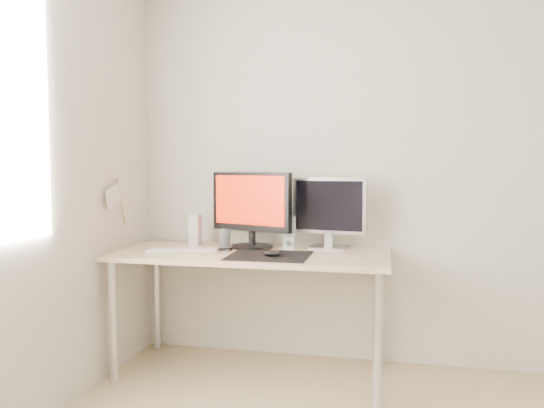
{
  "coord_description": "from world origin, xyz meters",
  "views": [
    {
      "loc": [
        -0.16,
        -1.61,
        1.23
      ],
      "look_at": [
        -0.82,
        1.44,
        1.01
      ],
      "focal_mm": 35.0,
      "sensor_mm": 36.0,
      "label": 1
    }
  ],
  "objects": [
    {
      "name": "keyboard",
      "position": [
        -1.33,
        1.31,
        0.74
      ],
      "size": [
        0.44,
        0.2,
        0.02
      ],
      "color": "silver",
      "rests_on": "desk"
    },
    {
      "name": "phone_dock",
      "position": [
        -1.1,
        1.4,
        0.77
      ],
      "size": [
        0.07,
        0.06,
        0.13
      ],
      "color": "black",
      "rests_on": "desk"
    },
    {
      "name": "desk",
      "position": [
        -0.93,
        1.38,
        0.65
      ],
      "size": [
        1.6,
        0.7,
        0.73
      ],
      "color": "#D1B587",
      "rests_on": "ground"
    },
    {
      "name": "second_monitor",
      "position": [
        -0.5,
        1.59,
        0.97
      ],
      "size": [
        0.45,
        0.19,
        0.43
      ],
      "color": "#A9AAAC",
      "rests_on": "desk"
    },
    {
      "name": "speaker_left",
      "position": [
        -1.34,
        1.54,
        0.83
      ],
      "size": [
        0.06,
        0.08,
        0.2
      ],
      "color": "silver",
      "rests_on": "desk"
    },
    {
      "name": "pennant",
      "position": [
        -1.72,
        1.24,
        1.05
      ],
      "size": [
        0.01,
        0.23,
        0.29
      ],
      "color": "#A57F54",
      "rests_on": "wall_left"
    },
    {
      "name": "main_monitor",
      "position": [
        -0.97,
        1.53,
        0.98
      ],
      "size": [
        0.53,
        0.33,
        0.47
      ],
      "color": "black",
      "rests_on": "desk"
    },
    {
      "name": "mouse",
      "position": [
        -0.78,
        1.24,
        0.75
      ],
      "size": [
        0.1,
        0.06,
        0.04
      ],
      "primitive_type": "ellipsoid",
      "color": "black",
      "rests_on": "mousepad"
    },
    {
      "name": "mousepad",
      "position": [
        -0.8,
        1.27,
        0.73
      ],
      "size": [
        0.45,
        0.4,
        0.0
      ],
      "primitive_type": "cube",
      "color": "black",
      "rests_on": "desk"
    },
    {
      "name": "speaker_right",
      "position": [
        -0.73,
        1.52,
        0.83
      ],
      "size": [
        0.06,
        0.08,
        0.2
      ],
      "color": "white",
      "rests_on": "desk"
    },
    {
      "name": "wall_back",
      "position": [
        0.0,
        1.75,
        1.25
      ],
      "size": [
        3.5,
        0.0,
        3.5
      ],
      "primitive_type": "plane",
      "rotation": [
        1.57,
        0.0,
        0.0
      ],
      "color": "silver",
      "rests_on": "ground"
    }
  ]
}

